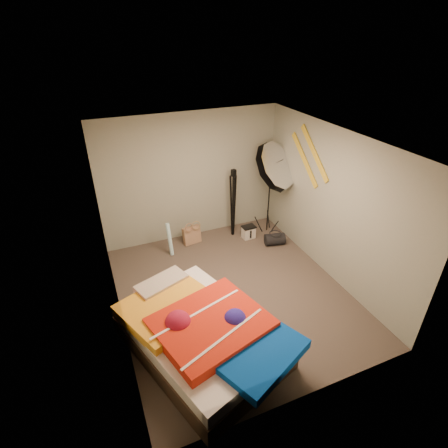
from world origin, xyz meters
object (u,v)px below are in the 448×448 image
tote_bag (192,235)px  bed (201,332)px  wrapping_roll (170,239)px  camera_tripod (233,199)px  camera_case (249,232)px  duffel_bag (275,239)px  photo_umbrella (272,168)px

tote_bag → bed: size_ratio=0.14×
wrapping_roll → camera_tripod: bearing=7.7°
camera_case → duffel_bag: (0.37, -0.43, -0.00)m
tote_bag → wrapping_roll: (-0.49, -0.20, 0.14)m
bed → wrapping_roll: bearing=84.9°
tote_bag → bed: bearing=-115.6°
tote_bag → photo_umbrella: photo_umbrella is taller
photo_umbrella → tote_bag: bearing=167.7°
wrapping_roll → camera_tripod: size_ratio=0.45×
wrapping_roll → bed: 2.36m
bed → photo_umbrella: 3.36m
bed → camera_tripod: camera_tripod is taller
bed → photo_umbrella: photo_umbrella is taller
tote_bag → bed: 2.66m
wrapping_roll → duffel_bag: bearing=-13.7°
photo_umbrella → camera_tripod: size_ratio=1.44×
camera_case → duffel_bag: camera_case is taller
duffel_bag → photo_umbrella: photo_umbrella is taller
photo_umbrella → camera_tripod: bearing=154.2°
bed → camera_tripod: bearing=58.0°
tote_bag → wrapping_roll: wrapping_roll is taller
tote_bag → duffel_bag: bearing=-35.0°
wrapping_roll → camera_case: bearing=-2.0°
wrapping_roll → photo_umbrella: 2.34m
bed → photo_umbrella: (2.24, 2.23, 1.17)m
camera_case → photo_umbrella: bearing=-13.0°
tote_bag → bed: bed is taller
wrapping_roll → camera_case: size_ratio=2.61×
tote_bag → duffel_bag: 1.65m
tote_bag → duffel_bag: tote_bag is taller
camera_case → camera_tripod: bearing=131.7°
camera_case → camera_tripod: (-0.24, 0.24, 0.70)m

